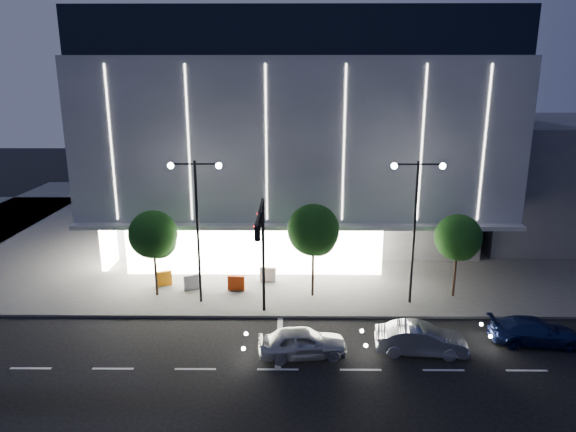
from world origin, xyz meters
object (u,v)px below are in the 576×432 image
Objects in this scene: tree_right at (458,240)px; car_second at (421,339)px; traffic_mast at (262,240)px; car_lead at (303,342)px; tree_mid at (314,233)px; barrier_c at (236,283)px; street_lamp_east at (415,212)px; tree_left at (154,237)px; barrier_a at (164,278)px; barrier_d at (268,274)px; barrier_b at (192,282)px; car_third at (535,331)px; street_lamp_west at (197,211)px.

car_second is at bearing -118.74° from tree_right.
traffic_mast is 1.58× the size of car_lead.
tree_mid is 6.26m from barrier_c.
car_second is at bearing -21.21° from traffic_mast.
street_lamp_east is at bearing -1.79° from car_second.
tree_left reaches higher than barrier_a.
barrier_d is (-2.99, 2.32, -3.68)m from tree_mid.
car_second is (-3.78, -6.88, -3.13)m from tree_right.
tree_mid reaches higher than barrier_d.
tree_mid is (3.03, 3.68, -0.69)m from traffic_mast.
car_second is 4.18× the size of barrier_a.
barrier_a and barrier_c have the same top height.
tree_mid reaches higher than barrier_a.
barrier_b and barrier_c have the same top height.
traffic_mast is 7.43m from barrier_d.
street_lamp_east is 10.94m from barrier_d.
tree_mid reaches higher than tree_right.
tree_left is 5.20× the size of barrier_b.
barrier_b is at bearing 75.72° from car_third.
barrier_d is at bearing 159.56° from street_lamp_east.
traffic_mast reaches higher than car_third.
street_lamp_west is 8.18× the size of barrier_d.
car_third reaches higher than barrier_b.
barrier_a is at bearing 171.45° from tree_mid.
car_third is at bearing -8.35° from traffic_mast.
car_lead is at bearing -71.56° from barrier_b.
tree_mid is 8.79m from barrier_b.
car_third is 16.62m from barrier_d.
car_lead is at bearing -45.01° from street_lamp_west.
barrier_c is (4.96, -0.76, 0.00)m from barrier_a.
barrier_a is at bearing 175.14° from barrier_c.
tree_left is at bearing 45.04° from car_lead.
traffic_mast is 0.79× the size of street_lamp_west.
car_second reaches higher than barrier_c.
barrier_a is at bearing 88.68° from tree_left.
car_second is 17.35m from barrier_a.
car_third is at bearing -90.13° from car_lead.
tree_left is 0.93× the size of tree_mid.
street_lamp_east is 12.32m from barrier_c.
tree_right is (12.03, 3.68, -1.14)m from traffic_mast.
barrier_b is (-16.93, 0.92, -3.23)m from tree_right.
street_lamp_east is (13.00, 0.00, 0.00)m from street_lamp_west.
tree_mid is 5.59× the size of barrier_b.
tree_mid is at bearing 50.58° from traffic_mast.
car_lead is at bearing -68.19° from barrier_d.
barrier_d is at bearing 65.53° from car_third.
street_lamp_west reaches higher than car_second.
barrier_c is at bearing 21.02° from car_lead.
car_second is 4.18× the size of barrier_b.
barrier_b is (-4.90, 4.60, -4.38)m from traffic_mast.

